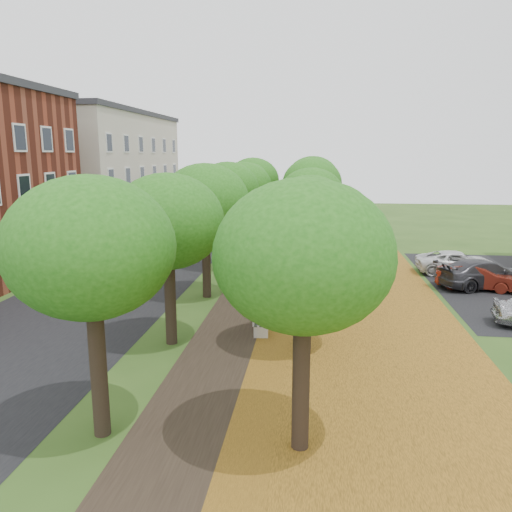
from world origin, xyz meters
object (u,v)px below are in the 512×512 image
(car_red, at_px, (476,277))
(car_white, at_px, (458,263))
(car_grey, at_px, (484,274))
(bench, at_px, (261,319))

(car_red, bearing_deg, car_white, 14.82)
(car_grey, bearing_deg, car_white, -10.05)
(car_grey, xyz_separation_m, car_white, (-0.48, 2.97, -0.08))
(car_red, distance_m, car_grey, 0.60)
(car_grey, bearing_deg, car_red, 106.56)
(car_white, bearing_deg, car_grey, -169.93)
(bench, relative_size, car_grey, 0.39)
(bench, bearing_deg, car_red, -56.76)
(car_red, height_order, car_white, same)
(car_red, distance_m, car_white, 3.32)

